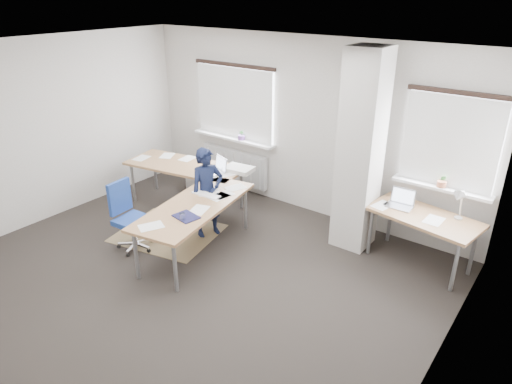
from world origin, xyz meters
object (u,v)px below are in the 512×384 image
Objects in this scene: desk_side at (424,218)px; person at (207,193)px; task_chair at (133,230)px; desk_main at (193,185)px.

person is at bearing -149.07° from desk_side.
desk_side is 1.10× the size of person.
person is (0.60, 0.94, 0.40)m from task_chair.
task_chair is 0.73× the size of person.
task_chair is at bearing -113.78° from desk_main.
desk_main is 0.36m from person.
desk_side is at bearing 8.07° from desk_main.
desk_side is 3.98m from task_chair.
desk_side reaches higher than task_chair.
desk_side is at bearing 26.25° from task_chair.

